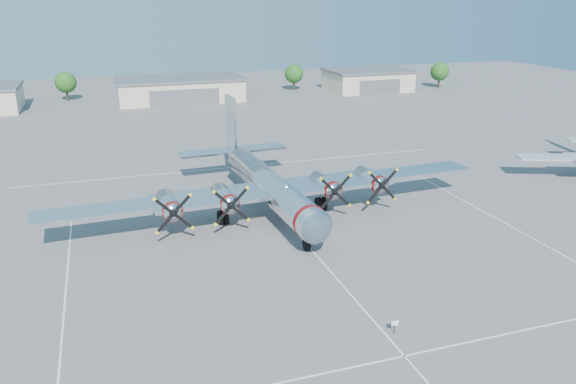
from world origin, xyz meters
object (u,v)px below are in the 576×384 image
object	(u,v)px
hangar_center	(180,89)
hangar_east	(368,80)
info_placard	(395,325)
tree_west	(66,82)
main_bomber_b29	(267,210)
tree_far_east	(440,72)
tree_east	(294,74)

from	to	relation	value
hangar_center	hangar_east	bearing A→B (deg)	0.00
hangar_center	info_placard	distance (m)	101.35
hangar_east	info_placard	xyz separation A→B (m)	(-47.33, -101.33, -1.99)
hangar_center	tree_west	xyz separation A→B (m)	(-25.00, 8.04, 1.51)
tree_west	main_bomber_b29	size ratio (longest dim) A/B	0.14
tree_west	main_bomber_b29	world-z (taller)	tree_west
tree_far_east	info_placard	bearing A→B (deg)	-124.12
tree_far_east	tree_east	bearing A→B (deg)	168.11
tree_west	tree_east	size ratio (longest dim) A/B	1.00
main_bomber_b29	info_placard	world-z (taller)	main_bomber_b29
tree_west	main_bomber_b29	xyz separation A→B (m)	(23.94, -82.91, -4.22)
tree_east	info_placard	bearing A→B (deg)	-105.28
hangar_east	tree_east	bearing A→B (deg)	161.46
tree_west	info_placard	world-z (taller)	tree_west
hangar_center	tree_far_east	xyz separation A→B (m)	(68.00, -1.96, 1.51)
info_placard	tree_far_east	bearing A→B (deg)	59.42
hangar_center	info_placard	xyz separation A→B (m)	(0.67, -101.33, -1.99)
tree_far_east	main_bomber_b29	xyz separation A→B (m)	(-69.06, -72.91, -4.22)
hangar_center	hangar_east	world-z (taller)	same
tree_east	info_placard	xyz separation A→B (m)	(-29.33, -107.37, -3.50)
hangar_east	tree_east	size ratio (longest dim) A/B	3.10
hangar_east	main_bomber_b29	xyz separation A→B (m)	(-49.06, -74.87, -2.71)
info_placard	tree_west	bearing A→B (deg)	106.75
tree_east	hangar_east	bearing A→B (deg)	-18.54
main_bomber_b29	info_placard	xyz separation A→B (m)	(1.72, -26.45, 0.72)
hangar_east	tree_east	world-z (taller)	tree_east
tree_west	tree_far_east	size ratio (longest dim) A/B	1.00
tree_east	tree_far_east	distance (m)	38.83
tree_far_east	main_bomber_b29	distance (m)	100.51
hangar_center	main_bomber_b29	size ratio (longest dim) A/B	0.59
hangar_center	tree_far_east	bearing A→B (deg)	-1.65
main_bomber_b29	info_placard	distance (m)	26.52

